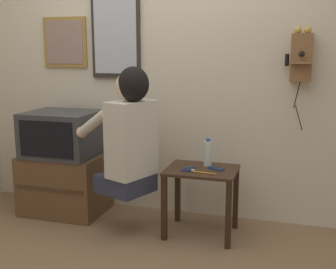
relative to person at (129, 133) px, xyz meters
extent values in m
plane|color=#846647|center=(0.10, -0.43, -0.81)|extent=(14.00, 14.00, 0.00)
cube|color=beige|center=(0.10, 0.58, 0.47)|extent=(6.80, 0.05, 2.55)
cube|color=#382316|center=(0.53, 0.15, -0.29)|extent=(0.53, 0.43, 0.02)
cube|color=black|center=(0.29, -0.04, -0.55)|extent=(0.04, 0.04, 0.51)
cube|color=black|center=(0.77, -0.04, -0.55)|extent=(0.04, 0.04, 0.51)
cube|color=black|center=(0.29, 0.34, -0.55)|extent=(0.04, 0.04, 0.51)
cube|color=black|center=(0.77, 0.34, -0.55)|extent=(0.04, 0.04, 0.51)
cube|color=#2D3347|center=(-0.04, 0.02, -0.40)|extent=(0.47, 0.46, 0.14)
cube|color=beige|center=(0.02, -0.01, -0.05)|extent=(0.34, 0.42, 0.57)
sphere|color=beige|center=(0.02, -0.01, 0.35)|extent=(0.22, 0.22, 0.22)
ellipsoid|color=black|center=(0.05, -0.02, 0.37)|extent=(0.30, 0.30, 0.26)
cylinder|color=beige|center=(-0.27, -0.06, 0.07)|extent=(0.32, 0.19, 0.24)
cylinder|color=beige|center=(-0.15, 0.23, 0.07)|extent=(0.32, 0.19, 0.24)
sphere|color=beige|center=(-0.39, -0.01, -0.02)|extent=(0.09, 0.09, 0.09)
sphere|color=beige|center=(-0.27, 0.28, -0.02)|extent=(0.09, 0.09, 0.09)
cube|color=brown|center=(-0.73, 0.26, -0.55)|extent=(0.69, 0.50, 0.52)
cube|color=#432E1C|center=(-0.73, 0.00, -0.52)|extent=(0.62, 0.01, 0.02)
cube|color=#38383A|center=(-0.72, 0.24, -0.10)|extent=(0.59, 0.49, 0.38)
cube|color=black|center=(-0.72, -0.01, -0.10)|extent=(0.48, 0.01, 0.30)
cube|color=brown|center=(1.21, 0.50, 0.55)|extent=(0.16, 0.11, 0.36)
cube|color=brown|center=(1.21, 0.41, 0.51)|extent=(0.14, 0.07, 0.03)
sphere|color=#B79338|center=(1.18, 0.49, 0.76)|extent=(0.05, 0.05, 0.05)
sphere|color=#B79338|center=(1.25, 0.49, 0.76)|extent=(0.05, 0.05, 0.05)
cone|color=black|center=(1.21, 0.39, 0.58)|extent=(0.04, 0.05, 0.04)
cylinder|color=black|center=(1.11, 0.50, 0.54)|extent=(0.03, 0.03, 0.09)
cylinder|color=black|center=(1.20, 0.48, 0.28)|extent=(0.04, 0.04, 0.22)
cylinder|color=black|center=(1.22, 0.49, 0.10)|extent=(0.07, 0.06, 0.19)
cube|color=olive|center=(-0.83, 0.54, 0.68)|extent=(0.42, 0.02, 0.44)
cube|color=gray|center=(-0.83, 0.53, 0.68)|extent=(0.36, 0.01, 0.38)
cube|color=#2D2823|center=(-0.33, 0.54, 0.77)|extent=(0.44, 0.03, 0.79)
cube|color=#B2BCC6|center=(-0.33, 0.52, 0.77)|extent=(0.39, 0.01, 0.71)
cube|color=navy|center=(0.44, 0.09, -0.27)|extent=(0.07, 0.13, 0.01)
cube|color=black|center=(0.44, 0.09, -0.27)|extent=(0.06, 0.10, 0.00)
cube|color=navy|center=(0.64, 0.17, -0.27)|extent=(0.14, 0.12, 0.01)
cube|color=black|center=(0.64, 0.17, -0.27)|extent=(0.11, 0.09, 0.00)
cylinder|color=silver|center=(0.56, 0.24, -0.18)|extent=(0.07, 0.07, 0.20)
cylinder|color=#2D4C8C|center=(0.56, 0.24, -0.07)|extent=(0.04, 0.04, 0.02)
cylinder|color=orange|center=(0.57, 0.03, -0.27)|extent=(0.19, 0.03, 0.01)
cube|color=white|center=(0.49, 0.04, -0.26)|extent=(0.03, 0.01, 0.01)
camera|label=1|loc=(1.18, -2.89, 0.60)|focal=45.00mm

